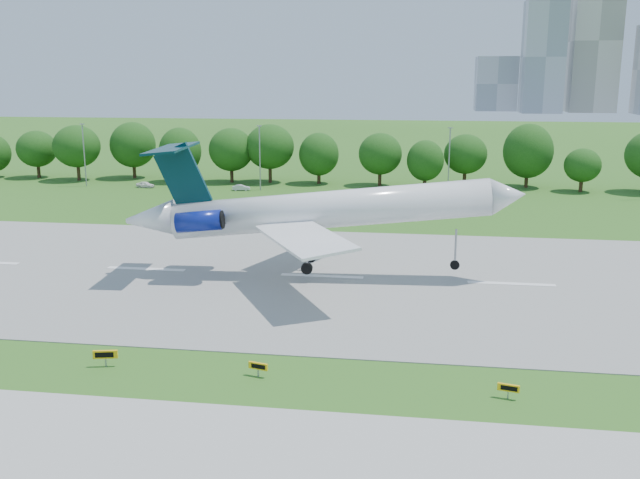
{
  "coord_description": "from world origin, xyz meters",
  "views": [
    {
      "loc": [
        10.57,
        -48.55,
        21.38
      ],
      "look_at": [
        0.81,
        18.0,
        5.79
      ],
      "focal_mm": 40.0,
      "sensor_mm": 36.0,
      "label": 1
    }
  ],
  "objects": [
    {
      "name": "light_poles",
      "position": [
        -2.5,
        82.0,
        6.34
      ],
      "size": [
        175.9,
        0.25,
        12.19
      ],
      "color": "gray",
      "rests_on": "ground"
    },
    {
      "name": "ground",
      "position": [
        0.0,
        0.0,
        0.0
      ],
      "size": [
        600.0,
        600.0,
        0.0
      ],
      "primitive_type": "plane",
      "color": "#2A5516",
      "rests_on": "ground"
    },
    {
      "name": "taxi_sign_centre",
      "position": [
        -12.59,
        -1.48,
        0.95
      ],
      "size": [
        1.83,
        0.59,
        1.28
      ],
      "rotation": [
        0.0,
        0.0,
        0.22
      ],
      "color": "gray",
      "rests_on": "ground"
    },
    {
      "name": "skyline",
      "position": [
        100.16,
        390.61,
        30.46
      ],
      "size": [
        127.0,
        52.0,
        80.0
      ],
      "color": "#B2B2B7",
      "rests_on": "ground"
    },
    {
      "name": "runway",
      "position": [
        0.0,
        25.0,
        0.04
      ],
      "size": [
        400.0,
        45.0,
        0.08
      ],
      "primitive_type": "cube",
      "color": "gray",
      "rests_on": "ground"
    },
    {
      "name": "taxi_sign_left",
      "position": [
        -0.86,
        -1.55,
        0.78
      ],
      "size": [
        1.5,
        0.54,
        1.06
      ],
      "rotation": [
        0.0,
        0.0,
        -0.25
      ],
      "color": "gray",
      "rests_on": "ground"
    },
    {
      "name": "airliner",
      "position": [
        -1.3,
        24.84,
        7.44
      ],
      "size": [
        42.9,
        31.03,
        13.49
      ],
      "rotation": [
        0.0,
        -0.09,
        0.08
      ],
      "color": "white",
      "rests_on": "ground"
    },
    {
      "name": "service_vehicle_b",
      "position": [
        -42.84,
        81.94,
        0.6
      ],
      "size": [
        3.65,
        1.78,
        1.2
      ],
      "primitive_type": "imported",
      "rotation": [
        0.0,
        0.0,
        1.47
      ],
      "color": "white",
      "rests_on": "ground"
    },
    {
      "name": "service_vehicle_a",
      "position": [
        -23.56,
        81.21,
        0.55
      ],
      "size": [
        3.46,
        1.7,
        1.09
      ],
      "primitive_type": "imported",
      "rotation": [
        0.0,
        0.0,
        1.74
      ],
      "color": "silver",
      "rests_on": "ground"
    },
    {
      "name": "tree_line",
      "position": [
        0.0,
        92.0,
        6.19
      ],
      "size": [
        288.4,
        8.4,
        10.4
      ],
      "color": "#382314",
      "rests_on": "ground"
    },
    {
      "name": "taxi_sign_right",
      "position": [
        16.7,
        -2.66,
        0.77
      ],
      "size": [
        1.47,
        0.5,
        1.04
      ],
      "rotation": [
        0.0,
        0.0,
        -0.23
      ],
      "color": "gray",
      "rests_on": "ground"
    }
  ]
}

